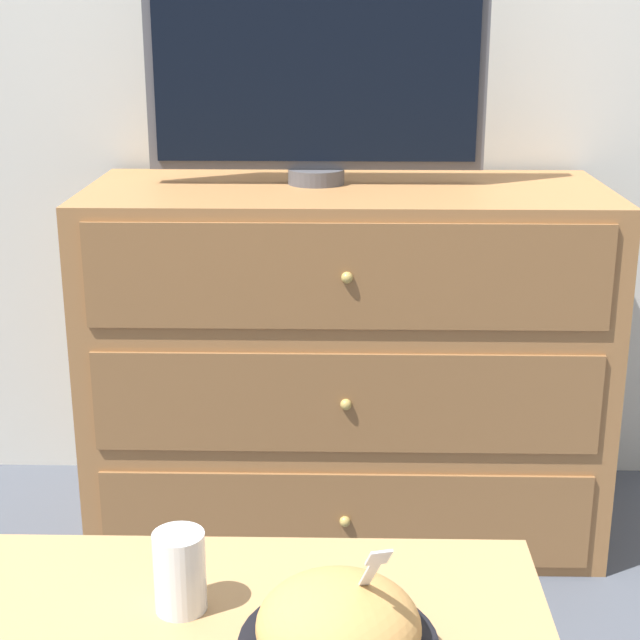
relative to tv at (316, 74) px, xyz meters
The scene contains 5 objects.
ground_plane 1.09m from the tv, 64.85° to the left, with size 12.00×12.00×0.00m, color #474C56.
dresser 0.66m from the tv, 34.95° to the right, with size 1.16×0.52×0.82m.
tv is the anchor object (origin of this frame).
takeout_bowl 1.36m from the tv, 87.42° to the right, with size 0.23×0.23×0.18m.
drink_cup 1.26m from the tv, 97.10° to the right, with size 0.07×0.07×0.11m.
Camera 1 is at (-0.05, -2.43, 1.20)m, focal length 55.00 mm.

